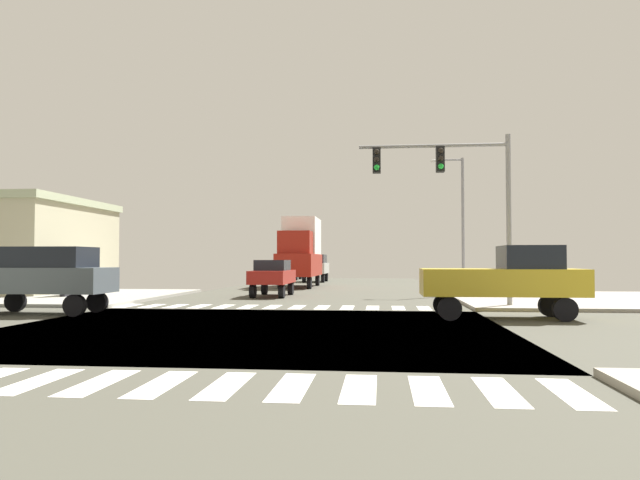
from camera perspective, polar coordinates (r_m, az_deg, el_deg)
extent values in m
cube|color=#444339|center=(16.53, -6.70, -8.57)|extent=(14.00, 90.00, 0.05)
cube|color=#444339|center=(16.53, -6.70, -8.57)|extent=(90.00, 12.00, 0.05)
cube|color=gray|center=(29.63, 24.54, -5.28)|extent=(12.00, 12.00, 0.14)
cube|color=gray|center=(32.61, -24.76, -4.95)|extent=(12.00, 12.00, 0.14)
cube|color=white|center=(10.40, -25.63, -12.19)|extent=(0.50, 2.00, 0.01)
cube|color=white|center=(9.92, -20.58, -12.76)|extent=(0.50, 2.00, 0.01)
cube|color=white|center=(9.53, -15.04, -13.28)|extent=(0.50, 2.00, 0.01)
cube|color=white|center=(9.23, -9.06, -13.69)|extent=(0.50, 2.00, 0.01)
cube|color=white|center=(9.03, -2.73, -13.98)|extent=(0.50, 2.00, 0.01)
cube|color=white|center=(8.94, 3.82, -14.10)|extent=(0.50, 2.00, 0.01)
cube|color=white|center=(8.96, 10.42, -14.05)|extent=(0.50, 2.00, 0.01)
cube|color=white|center=(9.09, 16.91, -13.82)|extent=(0.50, 2.00, 0.01)
cube|color=white|center=(9.33, 23.12, -13.44)|extent=(0.50, 2.00, 0.01)
cube|color=white|center=(25.58, -18.03, -6.06)|extent=(0.50, 2.00, 0.01)
cube|color=white|center=(25.19, -15.93, -6.15)|extent=(0.50, 2.00, 0.01)
cube|color=white|center=(24.84, -13.78, -6.23)|extent=(0.50, 2.00, 0.01)
cube|color=white|center=(24.52, -11.57, -6.30)|extent=(0.50, 2.00, 0.01)
cube|color=white|center=(24.25, -9.30, -6.36)|extent=(0.50, 2.00, 0.01)
cube|color=white|center=(24.00, -6.98, -6.42)|extent=(0.50, 2.00, 0.01)
cube|color=white|center=(23.80, -4.62, -6.47)|extent=(0.50, 2.00, 0.01)
cube|color=white|center=(23.64, -2.22, -6.50)|extent=(0.50, 2.00, 0.01)
cube|color=white|center=(23.52, 0.21, -6.53)|extent=(0.50, 2.00, 0.01)
cube|color=white|center=(23.44, 2.66, -6.54)|extent=(0.50, 2.00, 0.01)
cube|color=white|center=(23.41, 5.12, -6.54)|extent=(0.50, 2.00, 0.01)
cube|color=white|center=(23.42, 7.58, -6.53)|extent=(0.50, 2.00, 0.01)
cube|color=white|center=(23.47, 10.04, -6.51)|extent=(0.50, 2.00, 0.01)
cube|color=white|center=(23.56, 12.48, -6.47)|extent=(0.50, 2.00, 0.01)
cylinder|color=gray|center=(24.14, 17.80, 1.77)|extent=(0.20, 0.20, 6.81)
cylinder|color=gray|center=(24.09, 10.84, 8.93)|extent=(5.83, 0.14, 0.14)
cube|color=black|center=(24.02, 11.55, 7.63)|extent=(0.32, 0.40, 1.00)
sphere|color=black|center=(23.84, 11.60, 8.47)|extent=(0.22, 0.22, 0.22)
sphere|color=black|center=(23.78, 11.60, 7.73)|extent=(0.22, 0.22, 0.22)
sphere|color=green|center=(23.73, 11.61, 6.99)|extent=(0.22, 0.22, 0.22)
cube|color=black|center=(23.91, 5.50, 7.65)|extent=(0.32, 0.40, 1.00)
sphere|color=black|center=(23.72, 5.49, 8.49)|extent=(0.22, 0.22, 0.22)
sphere|color=black|center=(23.67, 5.49, 7.75)|extent=(0.22, 0.22, 0.22)
sphere|color=green|center=(23.62, 5.50, 7.01)|extent=(0.22, 0.22, 0.22)
cylinder|color=gray|center=(32.37, 13.66, 1.29)|extent=(0.16, 0.16, 7.36)
cylinder|color=gray|center=(32.68, 12.39, 7.57)|extent=(1.40, 0.10, 0.10)
ellipsoid|color=silver|center=(32.60, 11.15, 7.49)|extent=(0.60, 0.32, 0.20)
cube|color=black|center=(31.49, -22.66, -3.58)|extent=(0.24, 2.20, 1.80)
cylinder|color=black|center=(22.76, -20.74, -5.63)|extent=(0.74, 0.26, 0.74)
cylinder|color=black|center=(21.38, -22.63, -5.86)|extent=(0.74, 0.26, 0.74)
cylinder|color=black|center=(24.32, -27.37, -5.30)|extent=(0.74, 0.26, 0.74)
cube|color=#515D64|center=(22.79, -25.12, -3.53)|extent=(4.60, 1.96, 0.88)
cube|color=black|center=(22.78, -25.09, -1.52)|extent=(3.22, 1.69, 0.72)
cylinder|color=black|center=(29.09, -3.73, -4.98)|extent=(0.26, 0.68, 0.68)
cylinder|color=black|center=(29.36, -6.51, -4.94)|extent=(0.26, 0.68, 0.68)
cylinder|color=black|center=(31.97, -2.85, -4.70)|extent=(0.26, 0.68, 0.68)
cylinder|color=black|center=(32.22, -5.39, -4.68)|extent=(0.26, 0.68, 0.68)
cube|color=maroon|center=(30.63, -4.60, -3.57)|extent=(1.80, 4.30, 0.66)
cube|color=black|center=(30.62, -4.60, -2.45)|extent=(1.55, 2.24, 0.54)
cylinder|color=black|center=(38.29, -1.03, -4.16)|extent=(0.26, 0.80, 0.80)
cylinder|color=black|center=(38.57, -3.87, -4.14)|extent=(0.26, 0.80, 0.80)
cylinder|color=black|center=(43.15, -0.25, -3.91)|extent=(0.26, 0.80, 0.80)
cylinder|color=black|center=(43.40, -2.78, -3.89)|extent=(0.26, 0.80, 0.80)
cube|color=maroon|center=(40.81, -1.96, -2.42)|extent=(2.40, 7.20, 1.49)
cube|color=white|center=(41.91, -1.75, 0.37)|extent=(2.30, 4.18, 2.56)
cube|color=maroon|center=(38.69, -2.39, -0.24)|extent=(2.11, 2.02, 1.49)
cylinder|color=black|center=(21.14, 21.36, -5.92)|extent=(0.74, 0.26, 0.74)
cylinder|color=black|center=(19.61, 22.61, -6.23)|extent=(0.74, 0.26, 0.74)
cylinder|color=black|center=(20.50, 11.92, -6.14)|extent=(0.74, 0.26, 0.74)
cylinder|color=black|center=(18.91, 12.43, -6.49)|extent=(0.74, 0.26, 0.74)
cube|color=gold|center=(19.92, 17.12, -3.92)|extent=(5.10, 2.00, 0.86)
cube|color=black|center=(20.10, 19.59, -1.58)|extent=(1.79, 1.76, 0.75)
cylinder|color=black|center=(48.93, 0.27, -3.71)|extent=(0.26, 0.74, 0.74)
cylinder|color=black|center=(49.11, -1.55, -3.70)|extent=(0.26, 0.74, 0.74)
cylinder|color=black|center=(52.04, 0.61, -3.60)|extent=(0.26, 0.74, 0.74)
cylinder|color=black|center=(52.21, -1.11, -3.60)|extent=(0.26, 0.74, 0.74)
cube|color=#B3B6B0|center=(50.55, -0.44, -2.73)|extent=(1.96, 4.60, 0.88)
cube|color=black|center=(50.54, -0.44, -1.83)|extent=(1.69, 3.22, 0.72)
cylinder|color=black|center=(54.88, -2.34, -3.55)|extent=(0.26, 0.68, 0.68)
cylinder|color=black|center=(55.11, -3.83, -3.54)|extent=(0.26, 0.68, 0.68)
cylinder|color=black|center=(57.78, -1.93, -3.47)|extent=(0.26, 0.68, 0.68)
cylinder|color=black|center=(57.99, -3.34, -3.46)|extent=(0.26, 0.68, 0.68)
cube|color=silver|center=(56.42, -2.85, -2.82)|extent=(1.80, 4.30, 0.66)
cube|color=black|center=(56.42, -2.85, -2.21)|extent=(1.55, 2.24, 0.54)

